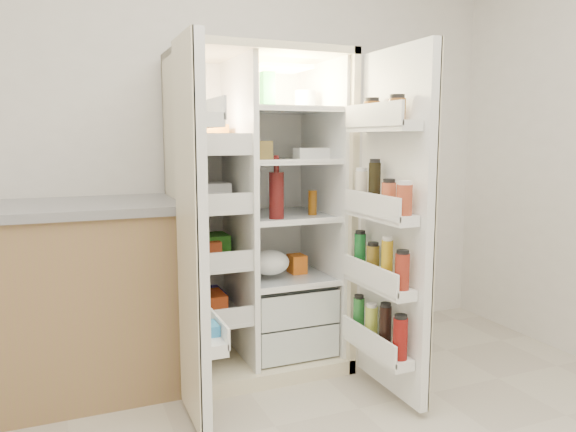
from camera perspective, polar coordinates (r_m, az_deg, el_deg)
name	(u,v)px	position (r m, az deg, el deg)	size (l,w,h in m)	color
wall_back	(209,134)	(3.42, -8.25, 8.47)	(4.00, 0.02, 2.70)	white
refrigerator	(257,238)	(3.20, -3.25, -2.35)	(0.93, 0.70, 1.80)	beige
freezer_door	(193,236)	(2.46, -9.92, -2.11)	(0.15, 0.40, 1.72)	white
fridge_door	(392,229)	(2.76, 10.78, -1.38)	(0.17, 0.58, 1.72)	white
kitchen_counter	(62,299)	(3.09, -22.59, -7.99)	(1.37, 0.73, 1.00)	olive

